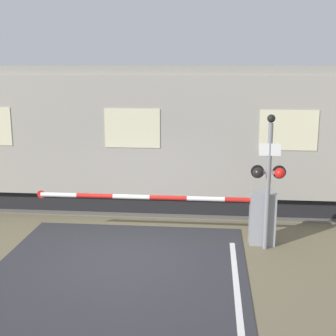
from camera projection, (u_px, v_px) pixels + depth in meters
name	position (u px, v px, depth m)	size (l,w,h in m)	color
ground_plane	(125.00, 257.00, 10.48)	(80.00, 80.00, 0.00)	#6B6047
track_bed	(151.00, 201.00, 14.66)	(36.00, 3.20, 0.13)	#666056
train	(141.00, 134.00, 14.22)	(15.16, 3.02, 4.17)	black
crossing_barrier	(244.00, 214.00, 11.16)	(5.81, 0.44, 1.27)	gray
signal_post	(269.00, 174.00, 10.56)	(0.79, 0.26, 3.14)	gray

